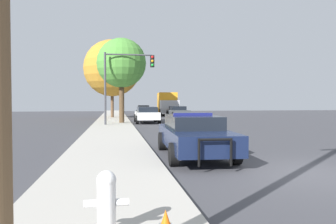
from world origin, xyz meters
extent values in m
plane|color=#3D3D42|center=(0.00, 0.00, 0.00)|extent=(110.00, 110.00, 0.00)
cube|color=#ADA89E|center=(-5.10, 0.00, 0.07)|extent=(3.00, 110.00, 0.13)
cube|color=#141E3D|center=(-2.28, 3.03, 0.64)|extent=(2.05, 5.13, 0.60)
cube|color=black|center=(-2.27, 3.29, 1.15)|extent=(1.71, 2.69, 0.43)
cylinder|color=black|center=(-1.42, 1.43, 0.34)|extent=(0.26, 0.69, 0.68)
cylinder|color=black|center=(-3.26, 1.50, 0.34)|extent=(0.26, 0.69, 0.68)
cylinder|color=black|center=(-1.31, 4.57, 0.34)|extent=(0.26, 0.69, 0.68)
cylinder|color=black|center=(-3.15, 4.64, 0.34)|extent=(0.26, 0.69, 0.68)
cylinder|color=black|center=(-1.95, 0.37, 0.55)|extent=(0.07, 0.07, 0.72)
cylinder|color=black|center=(-2.80, 0.40, 0.55)|extent=(0.07, 0.07, 0.72)
cylinder|color=black|center=(-2.37, 0.38, 0.87)|extent=(0.89, 0.10, 0.07)
cube|color=navy|center=(-2.27, 3.29, 1.41)|extent=(1.36, 0.25, 0.09)
cube|color=navy|center=(-1.34, 3.00, 0.67)|extent=(0.14, 3.65, 0.17)
cylinder|color=white|center=(-5.02, -3.36, 0.46)|extent=(0.24, 0.24, 0.66)
sphere|color=white|center=(-5.02, -3.36, 0.83)|extent=(0.25, 0.25, 0.25)
cylinder|color=white|center=(-5.23, -3.36, 0.53)|extent=(0.17, 0.10, 0.10)
cylinder|color=white|center=(-4.81, -3.36, 0.53)|extent=(0.17, 0.10, 0.10)
cylinder|color=#424247|center=(-5.62, 16.97, 2.80)|extent=(0.16, 0.16, 5.35)
cylinder|color=#424247|center=(-3.87, 16.97, 5.33)|extent=(3.50, 0.11, 0.11)
cube|color=black|center=(-2.12, 16.97, 4.88)|extent=(0.30, 0.24, 0.90)
sphere|color=red|center=(-2.12, 16.84, 5.18)|extent=(0.20, 0.20, 0.20)
sphere|color=orange|center=(-2.12, 16.84, 4.88)|extent=(0.20, 0.20, 0.20)
sphere|color=green|center=(-2.12, 16.84, 4.58)|extent=(0.20, 0.20, 0.20)
cube|color=#474C51|center=(2.35, 29.82, 0.60)|extent=(2.14, 4.27, 0.50)
cube|color=black|center=(2.33, 30.03, 1.07)|extent=(1.73, 2.27, 0.44)
cylinder|color=black|center=(3.34, 28.61, 0.35)|extent=(0.29, 0.71, 0.69)
cylinder|color=black|center=(1.55, 28.47, 0.35)|extent=(0.29, 0.71, 0.69)
cylinder|color=black|center=(3.14, 31.17, 0.35)|extent=(0.29, 0.71, 0.69)
cylinder|color=black|center=(1.35, 31.04, 0.35)|extent=(0.29, 0.71, 0.69)
cube|color=silver|center=(-2.21, 20.38, 0.66)|extent=(1.90, 4.54, 0.60)
cube|color=black|center=(-2.21, 20.16, 1.17)|extent=(1.62, 2.37, 0.43)
cylinder|color=black|center=(-3.10, 21.80, 0.35)|extent=(0.25, 0.71, 0.71)
cylinder|color=black|center=(-1.29, 21.78, 0.35)|extent=(0.25, 0.71, 0.71)
cylinder|color=black|center=(-3.13, 18.99, 0.35)|extent=(0.25, 0.71, 0.71)
cylinder|color=black|center=(-1.32, 18.97, 0.35)|extent=(0.25, 0.71, 0.71)
cube|color=black|center=(-1.16, 36.08, 0.65)|extent=(1.94, 4.63, 0.62)
cube|color=black|center=(-1.18, 35.86, 1.14)|extent=(1.57, 2.44, 0.38)
cylinder|color=black|center=(-1.89, 37.54, 0.34)|extent=(0.28, 0.69, 0.68)
cylinder|color=black|center=(-0.26, 37.44, 0.34)|extent=(0.28, 0.69, 0.68)
cylinder|color=black|center=(-2.06, 34.73, 0.34)|extent=(0.28, 0.69, 0.68)
cylinder|color=black|center=(-0.43, 34.63, 0.34)|extent=(0.28, 0.69, 0.68)
cube|color=#B7B7BC|center=(1.91, 33.16, 1.21)|extent=(2.47, 2.27, 1.57)
cube|color=orange|center=(2.16, 36.93, 1.73)|extent=(2.70, 5.58, 2.61)
cylinder|color=black|center=(3.06, 33.30, 0.42)|extent=(0.34, 0.86, 0.85)
cylinder|color=black|center=(0.78, 33.45, 0.42)|extent=(0.34, 0.86, 0.85)
cylinder|color=black|center=(3.37, 37.87, 0.42)|extent=(0.34, 0.86, 0.85)
cylinder|color=black|center=(1.09, 38.02, 0.42)|extent=(0.34, 0.86, 0.85)
cylinder|color=brown|center=(-5.21, 28.32, 1.95)|extent=(0.33, 0.33, 3.64)
sphere|color=#B77F28|center=(-5.21, 28.32, 5.45)|extent=(6.10, 6.10, 6.10)
cylinder|color=#4C3823|center=(-4.38, 19.06, 1.99)|extent=(0.41, 0.41, 3.73)
sphere|color=#4C8E38|center=(-4.38, 19.06, 4.95)|extent=(3.98, 3.98, 3.98)
camera|label=1|loc=(-4.90, -7.66, 1.85)|focal=35.00mm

